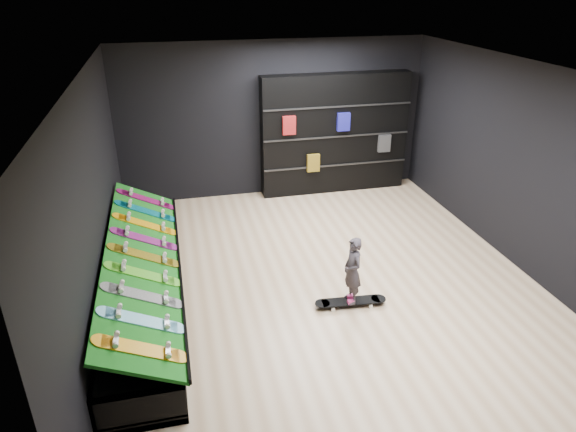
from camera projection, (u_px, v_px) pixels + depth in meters
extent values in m
cube|color=beige|center=(324.00, 279.00, 7.56)|extent=(6.00, 7.00, 0.01)
cube|color=white|center=(332.00, 71.00, 6.27)|extent=(6.00, 7.00, 0.01)
cube|color=black|center=(274.00, 120.00, 9.99)|extent=(6.00, 0.02, 3.00)
cube|color=black|center=(467.00, 355.00, 3.84)|extent=(6.00, 0.02, 3.00)
cube|color=black|center=(94.00, 206.00, 6.29)|extent=(0.02, 7.00, 3.00)
cube|color=black|center=(522.00, 167.00, 7.54)|extent=(0.02, 7.00, 3.00)
cube|color=#0D550F|center=(143.00, 257.00, 6.73)|extent=(0.92, 4.50, 0.46)
cube|color=black|center=(335.00, 134.00, 10.22)|extent=(2.96, 0.35, 2.37)
imported|color=black|center=(352.00, 283.00, 6.80)|extent=(0.17, 0.22, 0.56)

